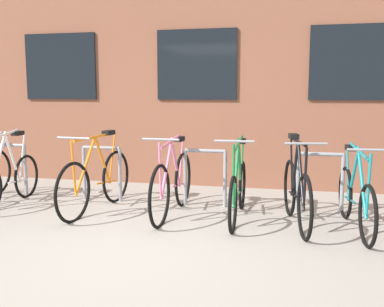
{
  "coord_description": "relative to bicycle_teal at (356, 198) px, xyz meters",
  "views": [
    {
      "loc": [
        1.55,
        -3.94,
        1.53
      ],
      "look_at": [
        0.29,
        1.6,
        0.76
      ],
      "focal_mm": 41.82,
      "sensor_mm": 36.0,
      "label": 1
    }
  ],
  "objects": [
    {
      "name": "ground_plane",
      "position": [
        -2.25,
        -1.23,
        -0.36
      ],
      "size": [
        42.0,
        42.0,
        0.0
      ],
      "primitive_type": "plane",
      "color": "#9E998E"
    },
    {
      "name": "storefront_building",
      "position": [
        -2.25,
        4.94,
        3.07
      ],
      "size": [
        28.0,
        5.97,
        6.88
      ],
      "color": "brown",
      "rests_on": "ground"
    },
    {
      "name": "bike_rack",
      "position": [
        -1.85,
        0.67,
        0.12
      ],
      "size": [
        6.6,
        0.05,
        0.79
      ],
      "color": "gray",
      "rests_on": "ground"
    },
    {
      "name": "bicycle_teal",
      "position": [
        0.0,
        0.0,
        0.0
      ],
      "size": [
        0.44,
        1.7,
        1.0
      ],
      "color": "black",
      "rests_on": "ground"
    },
    {
      "name": "bicycle_white",
      "position": [
        -4.51,
        0.16,
        0.0
      ],
      "size": [
        0.44,
        1.6,
        1.07
      ],
      "color": "black",
      "rests_on": "ground"
    },
    {
      "name": "bicycle_orange",
      "position": [
        -3.19,
        0.14,
        0.04
      ],
      "size": [
        0.44,
        1.81,
        1.04
      ],
      "color": "black",
      "rests_on": "ground"
    },
    {
      "name": "bicycle_black",
      "position": [
        -0.64,
        0.04,
        0.03
      ],
      "size": [
        0.46,
        1.66,
        1.06
      ],
      "color": "black",
      "rests_on": "ground"
    },
    {
      "name": "bicycle_pink",
      "position": [
        -2.17,
        0.16,
        0.03
      ],
      "size": [
        0.44,
        1.79,
        1.04
      ],
      "color": "black",
      "rests_on": "ground"
    },
    {
      "name": "bicycle_green",
      "position": [
        -1.34,
        0.16,
        0.0
      ],
      "size": [
        0.44,
        1.72,
        1.04
      ],
      "color": "black",
      "rests_on": "ground"
    }
  ]
}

